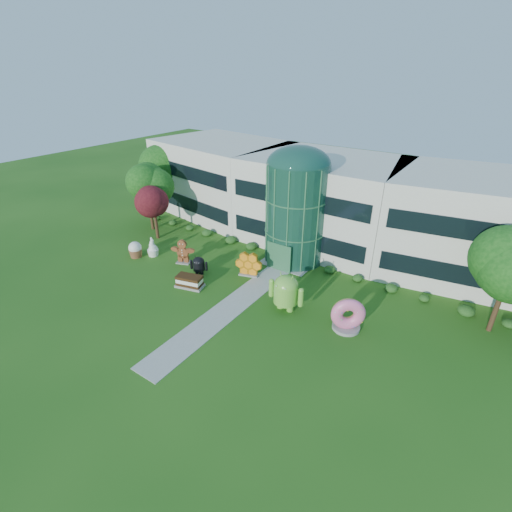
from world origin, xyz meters
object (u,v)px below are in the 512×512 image
Objects in this scene: android_green at (286,290)px; donut at (348,314)px; android_black at (199,264)px; gingerbread at (183,251)px.

android_green is 1.34× the size of donut.
gingerbread is (-2.83, 0.79, 0.25)m from android_black.
android_green reaches higher than donut.
android_green is 1.32× the size of gingerbread.
android_black is at bearing 147.72° from donut.
donut is at bearing -22.94° from gingerbread.
gingerbread is at bearing 172.78° from android_green.
donut is (14.87, 0.08, 0.33)m from android_black.
android_black is at bearing -36.20° from gingerbread.
gingerbread is (-12.60, 1.15, -0.55)m from android_green.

